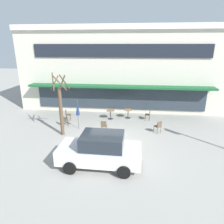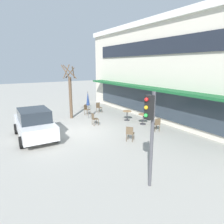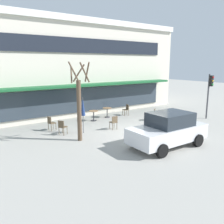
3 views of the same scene
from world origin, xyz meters
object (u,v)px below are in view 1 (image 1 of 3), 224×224
(cafe_chair_4, at_px, (158,126))
(parked_sedan, at_px, (100,150))
(cafe_table_streetside, at_px, (110,113))
(street_tree, at_px, (61,107))
(cafe_table_near_wall, at_px, (128,112))
(cafe_chair_1, at_px, (64,120))
(cafe_chair_0, at_px, (148,114))
(patio_umbrella_green_folded, at_px, (78,108))
(cafe_chair_2, at_px, (104,125))
(cafe_chair_3, at_px, (67,114))

(cafe_chair_4, relative_size, parked_sedan, 0.21)
(cafe_table_streetside, relative_size, street_tree, 0.18)
(cafe_table_near_wall, relative_size, cafe_chair_1, 0.85)
(cafe_table_near_wall, relative_size, cafe_chair_4, 0.85)
(cafe_chair_1, bearing_deg, cafe_chair_0, 17.41)
(cafe_chair_4, height_order, parked_sedan, parked_sedan)
(patio_umbrella_green_folded, height_order, cafe_chair_4, patio_umbrella_green_folded)
(cafe_chair_4, height_order, street_tree, street_tree)
(patio_umbrella_green_folded, distance_m, cafe_chair_0, 5.93)
(cafe_chair_4, bearing_deg, cafe_chair_2, -175.08)
(cafe_table_near_wall, xyz_separation_m, cafe_table_streetside, (-1.47, -0.38, 0.00))
(cafe_chair_3, distance_m, cafe_chair_4, 7.45)
(cafe_chair_0, xyz_separation_m, parked_sedan, (-2.87, -7.00, 0.35))
(cafe_chair_3, xyz_separation_m, street_tree, (0.58, -2.82, 1.48))
(cafe_table_near_wall, distance_m, patio_umbrella_green_folded, 4.64)
(cafe_chair_2, height_order, street_tree, street_tree)
(cafe_chair_3, bearing_deg, cafe_chair_1, -81.38)
(cafe_chair_0, relative_size, cafe_chair_3, 1.00)
(patio_umbrella_green_folded, xyz_separation_m, street_tree, (-0.82, -1.14, 0.38))
(cafe_table_near_wall, relative_size, parked_sedan, 0.18)
(patio_umbrella_green_folded, relative_size, cafe_chair_3, 2.47)
(cafe_chair_3, bearing_deg, cafe_chair_4, -13.94)
(cafe_table_streetside, bearing_deg, cafe_table_near_wall, 14.61)
(cafe_chair_1, relative_size, parked_sedan, 0.21)
(cafe_chair_0, bearing_deg, cafe_table_streetside, -178.27)
(cafe_chair_0, bearing_deg, cafe_chair_4, -78.23)
(cafe_chair_2, bearing_deg, cafe_chair_4, 4.92)
(cafe_table_streetside, bearing_deg, cafe_chair_4, -33.49)
(cafe_table_streetside, bearing_deg, cafe_chair_0, 1.73)
(cafe_table_streetside, height_order, cafe_chair_1, cafe_chair_1)
(parked_sedan, height_order, street_tree, street_tree)
(cafe_table_streetside, xyz_separation_m, cafe_chair_0, (3.17, 0.10, 0.01))
(cafe_table_streetside, xyz_separation_m, cafe_chair_2, (-0.15, -2.78, 0.01))
(cafe_table_near_wall, bearing_deg, cafe_table_streetside, -165.39)
(cafe_chair_1, height_order, cafe_chair_3, same)
(cafe_chair_3, bearing_deg, cafe_chair_0, 6.38)
(cafe_table_near_wall, distance_m, parked_sedan, 7.39)
(cafe_chair_2, bearing_deg, patio_umbrella_green_folded, 167.30)
(cafe_table_near_wall, xyz_separation_m, cafe_chair_2, (-1.62, -3.16, 0.01))
(cafe_table_streetside, height_order, cafe_chair_4, cafe_chair_4)
(cafe_chair_3, relative_size, cafe_chair_4, 1.00)
(cafe_table_streetside, distance_m, cafe_chair_1, 3.86)
(cafe_table_streetside, relative_size, cafe_chair_0, 0.85)
(cafe_chair_2, bearing_deg, cafe_chair_3, 147.83)
(cafe_chair_2, distance_m, parked_sedan, 4.16)
(patio_umbrella_green_folded, distance_m, cafe_chair_2, 2.31)
(street_tree, bearing_deg, cafe_chair_4, 8.77)
(cafe_chair_1, distance_m, street_tree, 2.16)
(cafe_table_streetside, height_order, cafe_chair_0, cafe_chair_0)
(patio_umbrella_green_folded, distance_m, cafe_chair_4, 5.93)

